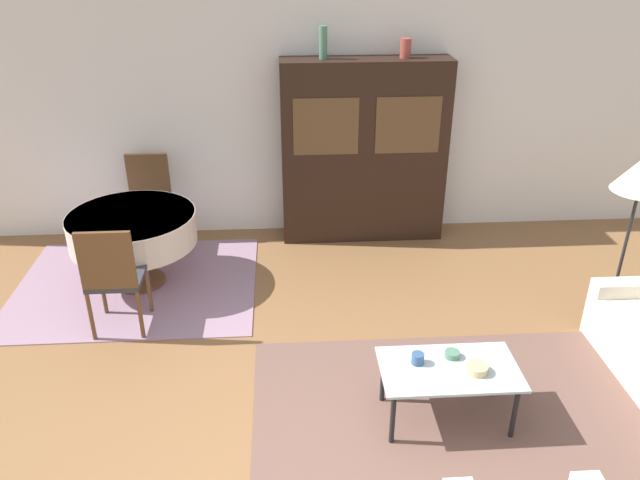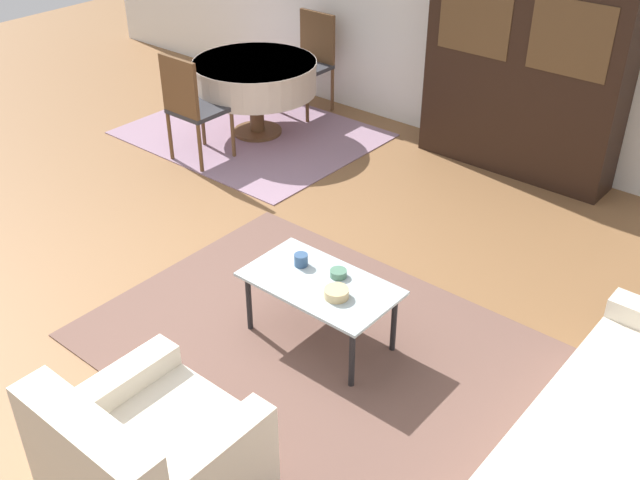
{
  "view_description": "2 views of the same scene",
  "coord_description": "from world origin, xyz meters",
  "px_view_note": "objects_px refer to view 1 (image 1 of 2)",
  "views": [
    {
      "loc": [
        -0.08,
        -2.91,
        3.14
      ],
      "look_at": [
        0.2,
        1.4,
        0.95
      ],
      "focal_mm": 35.0,
      "sensor_mm": 36.0,
      "label": 1
    },
    {
      "loc": [
        3.39,
        -2.43,
        3.08
      ],
      "look_at": [
        1.02,
        0.41,
        0.75
      ],
      "focal_mm": 42.0,
      "sensor_mm": 36.0,
      "label": 2
    }
  ],
  "objects_px": {
    "coffee_table": "(449,374)",
    "bowl": "(477,369)",
    "dining_chair_near": "(113,274)",
    "vase_short": "(406,48)",
    "dining_chair_far": "(149,197)",
    "vase_tall": "(323,43)",
    "display_cabinet": "(364,152)",
    "dining_table": "(133,229)",
    "bowl_small": "(452,354)",
    "cup": "(418,359)"
  },
  "relations": [
    {
      "from": "coffee_table",
      "to": "bowl",
      "type": "relative_size",
      "value": 6.37
    },
    {
      "from": "dining_chair_near",
      "to": "vase_short",
      "type": "relative_size",
      "value": 5.27
    },
    {
      "from": "coffee_table",
      "to": "bowl",
      "type": "distance_m",
      "value": 0.19
    },
    {
      "from": "dining_chair_far",
      "to": "vase_tall",
      "type": "bearing_deg",
      "value": -176.41
    },
    {
      "from": "dining_chair_far",
      "to": "vase_short",
      "type": "distance_m",
      "value": 3.06
    },
    {
      "from": "display_cabinet",
      "to": "vase_short",
      "type": "relative_size",
      "value": 10.3
    },
    {
      "from": "coffee_table",
      "to": "vase_tall",
      "type": "bearing_deg",
      "value": 102.5
    },
    {
      "from": "dining_table",
      "to": "vase_tall",
      "type": "distance_m",
      "value": 2.58
    },
    {
      "from": "dining_table",
      "to": "bowl_small",
      "type": "relative_size",
      "value": 11.41
    },
    {
      "from": "display_cabinet",
      "to": "dining_chair_near",
      "type": "relative_size",
      "value": 1.95
    },
    {
      "from": "dining_chair_far",
      "to": "cup",
      "type": "xyz_separation_m",
      "value": [
        2.31,
        -2.8,
        -0.08
      ]
    },
    {
      "from": "vase_short",
      "to": "vase_tall",
      "type": "bearing_deg",
      "value": 180.0
    },
    {
      "from": "display_cabinet",
      "to": "dining_chair_near",
      "type": "height_order",
      "value": "display_cabinet"
    },
    {
      "from": "dining_table",
      "to": "bowl_small",
      "type": "xyz_separation_m",
      "value": [
        2.56,
        -1.93,
        -0.12
      ]
    },
    {
      "from": "coffee_table",
      "to": "dining_chair_far",
      "type": "height_order",
      "value": "dining_chair_far"
    },
    {
      "from": "coffee_table",
      "to": "dining_table",
      "type": "bearing_deg",
      "value": 140.9
    },
    {
      "from": "dining_table",
      "to": "vase_tall",
      "type": "bearing_deg",
      "value": 26.72
    },
    {
      "from": "coffee_table",
      "to": "dining_table",
      "type": "relative_size",
      "value": 0.8
    },
    {
      "from": "dining_chair_near",
      "to": "bowl",
      "type": "xyz_separation_m",
      "value": [
        2.69,
        -1.28,
        -0.1
      ]
    },
    {
      "from": "dining_chair_near",
      "to": "bowl",
      "type": "bearing_deg",
      "value": -25.5
    },
    {
      "from": "cup",
      "to": "dining_table",
      "type": "bearing_deg",
      "value": 139.36
    },
    {
      "from": "display_cabinet",
      "to": "bowl",
      "type": "xyz_separation_m",
      "value": [
        0.39,
        -3.03,
        -0.5
      ]
    },
    {
      "from": "bowl_small",
      "to": "vase_short",
      "type": "distance_m",
      "value": 3.27
    },
    {
      "from": "bowl_small",
      "to": "vase_short",
      "type": "relative_size",
      "value": 0.55
    },
    {
      "from": "coffee_table",
      "to": "bowl",
      "type": "bearing_deg",
      "value": -17.52
    },
    {
      "from": "dining_chair_near",
      "to": "cup",
      "type": "height_order",
      "value": "dining_chair_near"
    },
    {
      "from": "bowl",
      "to": "vase_short",
      "type": "bearing_deg",
      "value": 90.2
    },
    {
      "from": "coffee_table",
      "to": "dining_chair_near",
      "type": "distance_m",
      "value": 2.81
    },
    {
      "from": "dining_table",
      "to": "bowl_small",
      "type": "distance_m",
      "value": 3.21
    },
    {
      "from": "bowl_small",
      "to": "cup",
      "type": "bearing_deg",
      "value": -168.11
    },
    {
      "from": "vase_tall",
      "to": "vase_short",
      "type": "xyz_separation_m",
      "value": [
        0.82,
        0.0,
        -0.06
      ]
    },
    {
      "from": "dining_chair_far",
      "to": "vase_short",
      "type": "relative_size",
      "value": 5.27
    },
    {
      "from": "coffee_table",
      "to": "cup",
      "type": "height_order",
      "value": "cup"
    },
    {
      "from": "cup",
      "to": "bowl",
      "type": "bearing_deg",
      "value": -17.36
    },
    {
      "from": "vase_tall",
      "to": "vase_short",
      "type": "bearing_deg",
      "value": 0.0
    },
    {
      "from": "coffee_table",
      "to": "vase_short",
      "type": "bearing_deg",
      "value": 86.93
    },
    {
      "from": "bowl_small",
      "to": "display_cabinet",
      "type": "bearing_deg",
      "value": 95.42
    },
    {
      "from": "dining_table",
      "to": "dining_chair_far",
      "type": "relative_size",
      "value": 1.19
    },
    {
      "from": "coffee_table",
      "to": "display_cabinet",
      "type": "relative_size",
      "value": 0.49
    },
    {
      "from": "display_cabinet",
      "to": "bowl_small",
      "type": "bearing_deg",
      "value": -84.58
    },
    {
      "from": "coffee_table",
      "to": "dining_chair_far",
      "type": "distance_m",
      "value": 3.82
    },
    {
      "from": "dining_chair_far",
      "to": "cup",
      "type": "relative_size",
      "value": 11.53
    },
    {
      "from": "display_cabinet",
      "to": "vase_short",
      "type": "xyz_separation_m",
      "value": [
        0.38,
        0.0,
        1.07
      ]
    },
    {
      "from": "dining_chair_near",
      "to": "vase_tall",
      "type": "xyz_separation_m",
      "value": [
        1.86,
        1.75,
        1.54
      ]
    },
    {
      "from": "vase_short",
      "to": "cup",
      "type": "bearing_deg",
      "value": -97.2
    },
    {
      "from": "coffee_table",
      "to": "dining_chair_far",
      "type": "xyz_separation_m",
      "value": [
        -2.52,
        2.86,
        0.17
      ]
    },
    {
      "from": "bowl_small",
      "to": "coffee_table",
      "type": "bearing_deg",
      "value": -111.8
    },
    {
      "from": "dining_chair_near",
      "to": "vase_tall",
      "type": "relative_size",
      "value": 3.18
    },
    {
      "from": "display_cabinet",
      "to": "dining_table",
      "type": "height_order",
      "value": "display_cabinet"
    },
    {
      "from": "dining_chair_near",
      "to": "cup",
      "type": "xyz_separation_m",
      "value": [
        2.31,
        -1.16,
        -0.08
      ]
    }
  ]
}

